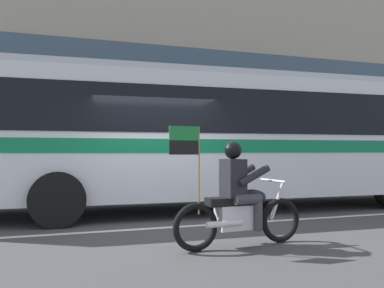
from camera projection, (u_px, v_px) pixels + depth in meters
The scene contains 7 objects.
ground_plane at pixel (157, 222), 7.90m from camera, with size 60.00×60.00×0.00m, color #3D3D3F.
sidewalk_curb at pixel (121, 193), 12.75m from camera, with size 28.00×3.80×0.15m, color #A39E93.
lane_center_stripe at pixel (164, 228), 7.33m from camera, with size 26.60×0.14×0.01m, color silver.
office_building_facade at pixel (113, 9), 15.04m from camera, with size 28.00×0.89×13.63m.
transit_bus at pixel (237, 132), 9.78m from camera, with size 13.57×3.03×3.22m.
motorcycle_with_rider at pixel (239, 202), 5.89m from camera, with size 2.19×0.65×1.78m.
fire_hydrant at pixel (14, 183), 11.07m from camera, with size 0.22×0.30×0.75m.
Camera 1 is at (-1.79, -7.75, 1.43)m, focal length 37.07 mm.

